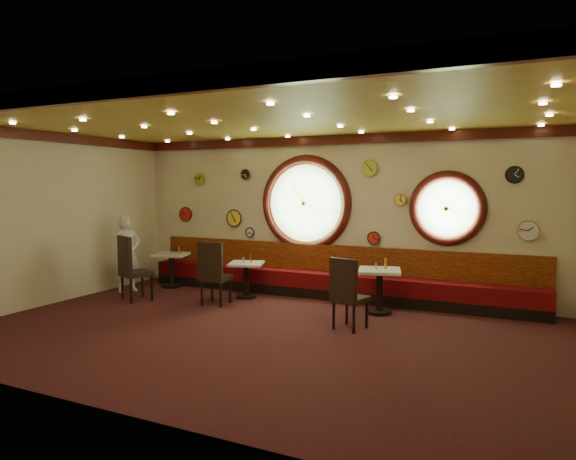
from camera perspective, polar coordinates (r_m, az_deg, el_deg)
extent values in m
cube|color=black|center=(7.89, -2.81, -11.38)|extent=(9.00, 6.00, 0.00)
cube|color=gold|center=(7.63, -2.91, 12.35)|extent=(9.00, 6.00, 0.02)
cube|color=beige|center=(10.32, 5.07, 1.54)|extent=(9.00, 0.02, 3.20)
cube|color=beige|center=(5.16, -18.87, -2.24)|extent=(9.00, 0.02, 3.20)
cube|color=beige|center=(10.50, -25.03, 1.14)|extent=(0.02, 6.00, 3.20)
cube|color=#3D0F0B|center=(10.29, 5.04, 9.94)|extent=(9.00, 0.10, 0.18)
cube|color=#3D0F0B|center=(5.24, -18.96, 14.44)|extent=(9.00, 0.10, 0.18)
cube|color=#3D0F0B|center=(10.48, -25.17, 9.40)|extent=(0.10, 6.00, 0.18)
cube|color=black|center=(10.27, 4.46, -6.94)|extent=(8.00, 0.55, 0.20)
cube|color=#59070D|center=(10.22, 4.47, -5.57)|extent=(8.00, 0.55, 0.30)
cube|color=#5C0807|center=(10.35, 4.92, -3.18)|extent=(8.00, 0.10, 0.55)
cylinder|color=#81B46C|center=(10.53, 2.01, 2.98)|extent=(1.66, 0.02, 1.66)
torus|color=#3D0F0B|center=(10.52, 1.98, 2.98)|extent=(1.98, 0.18, 1.98)
torus|color=gold|center=(10.49, 1.91, 2.98)|extent=(1.61, 0.03, 1.61)
cylinder|color=#81B46C|center=(9.76, 17.27, 2.30)|extent=(1.10, 0.02, 1.10)
torus|color=#3D0F0B|center=(9.75, 17.26, 2.30)|extent=(1.38, 0.18, 1.38)
torus|color=gold|center=(9.72, 17.23, 2.29)|extent=(1.09, 0.03, 1.09)
cylinder|color=white|center=(11.12, -4.23, -0.27)|extent=(0.20, 0.03, 0.20)
cylinder|color=white|center=(9.65, 25.14, -0.07)|extent=(0.34, 0.03, 0.34)
cylinder|color=#99C828|center=(11.77, -9.80, 5.57)|extent=(0.26, 0.03, 0.26)
cylinder|color=red|center=(10.05, 9.52, -0.90)|extent=(0.24, 0.03, 0.24)
cylinder|color=#BADC45|center=(10.03, 9.08, 6.82)|extent=(0.30, 0.03, 0.30)
cylinder|color=red|center=(12.03, -11.30, 1.72)|extent=(0.32, 0.03, 0.32)
cylinder|color=#FFDD54|center=(9.88, 12.38, 3.31)|extent=(0.22, 0.03, 0.22)
cylinder|color=yellow|center=(11.30, -6.00, 1.32)|extent=(0.36, 0.03, 0.36)
cylinder|color=black|center=(11.13, -4.72, 6.17)|extent=(0.24, 0.03, 0.24)
cylinder|color=black|center=(9.62, 23.86, 5.63)|extent=(0.28, 0.03, 0.28)
cylinder|color=black|center=(11.55, -12.79, -6.05)|extent=(0.42, 0.42, 0.06)
cylinder|color=black|center=(11.49, -12.82, -4.41)|extent=(0.11, 0.11, 0.67)
cube|color=silver|center=(11.44, -12.86, -2.69)|extent=(0.85, 0.85, 0.05)
cylinder|color=black|center=(10.26, -4.65, -7.36)|extent=(0.40, 0.40, 0.05)
cylinder|color=black|center=(10.19, -4.67, -5.61)|extent=(0.11, 0.11, 0.64)
cube|color=silver|center=(10.14, -4.68, -3.75)|extent=(0.81, 0.81, 0.05)
cylinder|color=black|center=(9.15, 10.07, -8.93)|extent=(0.44, 0.44, 0.06)
cylinder|color=black|center=(9.08, 10.10, -6.77)|extent=(0.12, 0.12, 0.71)
cube|color=silver|center=(9.01, 10.14, -4.48)|extent=(0.87, 0.87, 0.05)
cube|color=black|center=(10.34, -16.47, -4.64)|extent=(0.70, 0.70, 0.09)
cube|color=black|center=(10.20, -17.70, -2.60)|extent=(0.51, 0.28, 0.69)
cube|color=black|center=(9.70, -8.01, -5.29)|extent=(0.54, 0.54, 0.09)
cube|color=black|center=(9.45, -8.67, -3.31)|extent=(0.50, 0.11, 0.65)
cube|color=black|center=(8.06, 6.94, -7.61)|extent=(0.57, 0.57, 0.08)
cube|color=black|center=(7.82, 6.16, -5.39)|extent=(0.47, 0.18, 0.61)
cylinder|color=silver|center=(11.54, -12.99, -2.25)|extent=(0.04, 0.04, 0.10)
cylinder|color=silver|center=(10.15, -5.03, -3.31)|extent=(0.04, 0.04, 0.11)
cylinder|color=silver|center=(9.10, 9.72, -3.87)|extent=(0.04, 0.04, 0.11)
cylinder|color=silver|center=(11.37, -12.96, -2.34)|extent=(0.04, 0.04, 0.11)
cylinder|color=silver|center=(10.12, -4.89, -3.32)|extent=(0.04, 0.04, 0.11)
cylinder|color=silver|center=(8.92, 9.84, -4.12)|extent=(0.03, 0.03, 0.09)
cylinder|color=gold|center=(11.42, -11.97, -2.16)|extent=(0.05, 0.05, 0.16)
cylinder|color=gold|center=(10.09, -4.15, -3.18)|extent=(0.05, 0.05, 0.17)
cylinder|color=gold|center=(9.05, 10.81, -3.70)|extent=(0.06, 0.06, 0.18)
imported|color=white|center=(11.22, -17.41, -2.51)|extent=(0.57, 0.68, 1.60)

